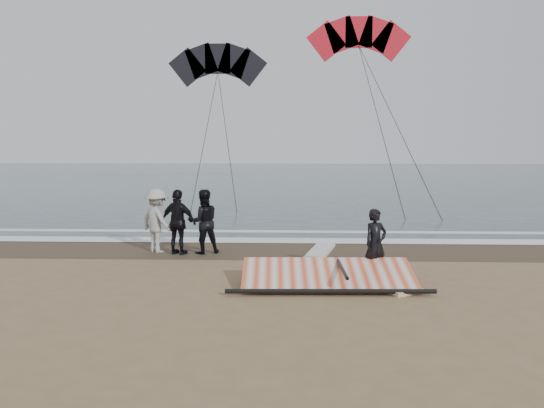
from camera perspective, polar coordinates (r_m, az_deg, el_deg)
The scene contains 12 objects.
ground at distance 11.85m, azimuth 5.72°, elevation -9.53°, with size 120.00×120.00×0.00m, color #8C704C.
sea at distance 44.47m, azimuth 2.95°, elevation 2.72°, with size 120.00×54.00×0.02m, color #233838.
wet_sand at distance 16.21m, azimuth 4.68°, elevation -4.96°, with size 120.00×2.80×0.01m, color #4C3D2B.
foam_near at distance 17.57m, azimuth 4.47°, elevation -3.95°, with size 120.00×0.90×0.01m, color white.
foam_far at distance 19.24m, azimuth 4.25°, elevation -2.98°, with size 120.00×0.45×0.01m, color white.
man_main at distance 13.16m, azimuth 11.07°, elevation -4.17°, with size 0.62×0.40×1.69m, color black.
board_white at distance 12.94m, azimuth 10.64°, elevation -7.95°, with size 0.74×2.63×0.11m, color silver.
board_cream at distance 15.83m, azimuth 5.18°, elevation -5.11°, with size 0.58×2.16×0.09m, color silver.
trio_cluster at distance 15.83m, azimuth -10.14°, elevation -1.86°, with size 2.66×1.35×1.92m.
sail_rig at distance 12.48m, azimuth 5.70°, elevation -7.75°, with size 4.55×1.97×0.51m.
kite_red at distance 36.64m, azimuth 9.33°, elevation 16.87°, with size 7.63×7.30×17.27m.
kite_dark at distance 37.25m, azimuth -5.85°, elevation 14.41°, with size 7.49×6.53×15.27m.
Camera 1 is at (-0.78, -11.33, 3.38)m, focal length 35.00 mm.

